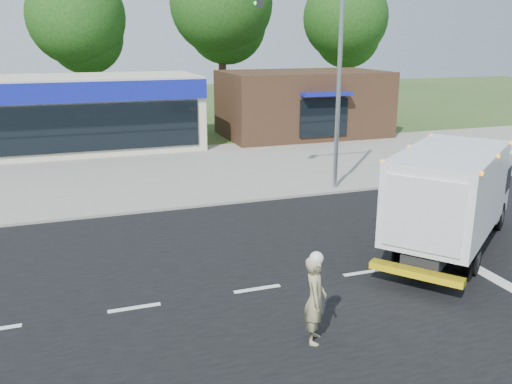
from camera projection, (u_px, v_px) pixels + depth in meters
ground at (364, 273)px, 14.35m from camera, size 120.00×120.00×0.00m
road_asphalt at (364, 273)px, 14.35m from camera, size 60.00×14.00×0.02m
sidewalk at (261, 191)px, 21.78m from camera, size 60.00×2.40×0.12m
parking_apron at (222, 162)px, 27.07m from camera, size 60.00×9.00×0.02m
lane_markings at (439, 286)px, 13.54m from camera, size 55.20×7.00×0.01m
ems_box_truck at (454, 191)px, 15.45m from camera, size 6.84×6.07×3.12m
emergency_worker at (315, 298)px, 10.88m from camera, size 0.69×0.80×1.97m
retail_strip_mall at (30, 115)px, 29.08m from camera, size 18.00×6.20×4.00m
brown_storefront at (303, 103)px, 34.15m from camera, size 10.00×6.70×4.00m
traffic_signal_pole at (324, 67)px, 20.64m from camera, size 3.51×0.25×8.00m
background_trees at (154, 17)px, 37.65m from camera, size 36.77×7.39×12.10m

